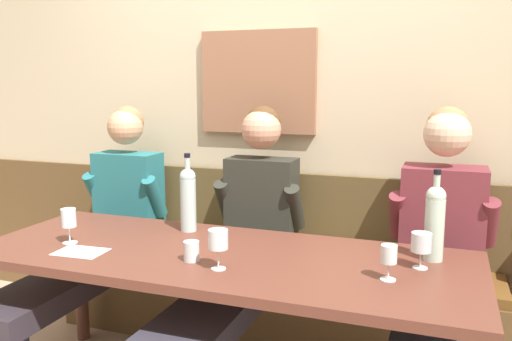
{
  "coord_description": "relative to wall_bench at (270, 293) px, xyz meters",
  "views": [
    {
      "loc": [
        0.89,
        -1.86,
        1.44
      ],
      "look_at": [
        0.06,
        0.45,
        1.04
      ],
      "focal_mm": 37.28,
      "sensor_mm": 36.0,
      "label": 1
    }
  ],
  "objects": [
    {
      "name": "wall_bench",
      "position": [
        0.0,
        0.0,
        0.0
      ],
      "size": [
        2.46,
        0.42,
        0.94
      ],
      "color": "brown",
      "rests_on": "ground"
    },
    {
      "name": "person_left_seat",
      "position": [
        0.89,
        -0.33,
        0.38
      ],
      "size": [
        0.49,
        1.26,
        1.33
      ],
      "color": "#2D363A",
      "rests_on": "ground"
    },
    {
      "name": "room_wall_back",
      "position": [
        -0.0,
        0.26,
        1.12
      ],
      "size": [
        6.8,
        0.12,
        2.8
      ],
      "color": "beige",
      "rests_on": "ground"
    },
    {
      "name": "wood_wainscot_panel",
      "position": [
        0.0,
        0.21,
        0.17
      ],
      "size": [
        6.8,
        0.03,
        0.91
      ],
      "primitive_type": "cube",
      "color": "brown",
      "rests_on": "ground"
    },
    {
      "name": "person_right_seat",
      "position": [
        -0.89,
        -0.35,
        0.36
      ],
      "size": [
        0.48,
        1.25,
        1.31
      ],
      "color": "#2B2437",
      "rests_on": "ground"
    },
    {
      "name": "wine_bottle_green_tall",
      "position": [
        0.86,
        -0.47,
        0.61
      ],
      "size": [
        0.08,
        0.08,
        0.38
      ],
      "color": "#B8CDBD",
      "rests_on": "dining_table"
    },
    {
      "name": "person_center_left_seat",
      "position": [
        -0.04,
        -0.35,
        0.37
      ],
      "size": [
        0.48,
        1.26,
        1.32
      ],
      "color": "#322C41",
      "rests_on": "ground"
    },
    {
      "name": "wine_glass_left_end",
      "position": [
        -0.69,
        -0.79,
        0.56
      ],
      "size": [
        0.07,
        0.07,
        0.16
      ],
      "color": "silver",
      "rests_on": "dining_table"
    },
    {
      "name": "wine_glass_mid_left",
      "position": [
        0.71,
        -0.76,
        0.54
      ],
      "size": [
        0.06,
        0.06,
        0.13
      ],
      "color": "silver",
      "rests_on": "dining_table"
    },
    {
      "name": "wine_bottle_amber_mid",
      "position": [
        -0.28,
        -0.42,
        0.61
      ],
      "size": [
        0.08,
        0.08,
        0.38
      ],
      "color": "#AFC7C8",
      "rests_on": "dining_table"
    },
    {
      "name": "tasting_sheet_left_guest",
      "position": [
        -0.57,
        -0.88,
        0.44
      ],
      "size": [
        0.22,
        0.16,
        0.0
      ],
      "primitive_type": "cube",
      "rotation": [
        0.0,
        0.0,
        0.06
      ],
      "color": "white",
      "rests_on": "dining_table"
    },
    {
      "name": "water_tumbler_left",
      "position": [
        -0.06,
        -0.82,
        0.48
      ],
      "size": [
        0.06,
        0.06,
        0.08
      ],
      "primitive_type": "cylinder",
      "color": "silver",
      "rests_on": "dining_table"
    },
    {
      "name": "wine_glass_by_bottle",
      "position": [
        0.82,
        -0.59,
        0.54
      ],
      "size": [
        0.08,
        0.08,
        0.14
      ],
      "color": "silver",
      "rests_on": "dining_table"
    },
    {
      "name": "dining_table",
      "position": [
        0.0,
        -0.68,
        0.37
      ],
      "size": [
        2.16,
        0.81,
        0.72
      ],
      "color": "brown",
      "rests_on": "ground"
    },
    {
      "name": "wine_glass_center_front",
      "position": [
        0.08,
        -0.87,
        0.56
      ],
      "size": [
        0.08,
        0.08,
        0.16
      ],
      "color": "silver",
      "rests_on": "dining_table"
    }
  ]
}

